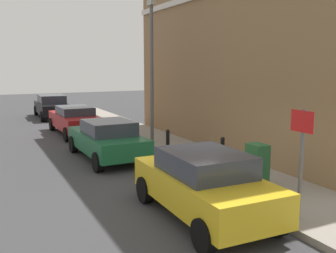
{
  "coord_description": "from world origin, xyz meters",
  "views": [
    {
      "loc": [
        -4.75,
        -7.97,
        3.3
      ],
      "look_at": [
        1.11,
        3.83,
        1.2
      ],
      "focal_mm": 40.87,
      "sensor_mm": 36.0,
      "label": 1
    }
  ],
  "objects": [
    {
      "name": "ground",
      "position": [
        0.0,
        0.0,
        0.0
      ],
      "size": [
        80.0,
        80.0,
        0.0
      ],
      "primitive_type": "plane",
      "color": "#38383A"
    },
    {
      "name": "bollard_near_cabinet",
      "position": [
        1.72,
        1.38,
        0.7
      ],
      "size": [
        0.14,
        0.14,
        1.04
      ],
      "color": "black",
      "rests_on": "sidewalk"
    },
    {
      "name": "car_green",
      "position": [
        -0.77,
        4.93,
        0.73
      ],
      "size": [
        1.96,
        4.24,
        1.41
      ],
      "rotation": [
        0.0,
        0.0,
        1.59
      ],
      "color": "#195933",
      "rests_on": "ground"
    },
    {
      "name": "utility_cabinet",
      "position": [
        1.62,
        -0.35,
        0.68
      ],
      "size": [
        0.46,
        0.61,
        1.15
      ],
      "color": "#1E4C28",
      "rests_on": "sidewalk"
    },
    {
      "name": "car_black",
      "position": [
        -0.6,
        17.14,
        0.76
      ],
      "size": [
        1.92,
        4.51,
        1.46
      ],
      "rotation": [
        0.0,
        0.0,
        1.55
      ],
      "color": "black",
      "rests_on": "ground"
    },
    {
      "name": "sidewalk",
      "position": [
        1.9,
        6.0,
        0.07
      ],
      "size": [
        2.59,
        30.0,
        0.15
      ],
      "primitive_type": "cube",
      "color": "gray",
      "rests_on": "ground"
    },
    {
      "name": "bollard_far_kerb",
      "position": [
        0.86,
        3.35,
        0.7
      ],
      "size": [
        0.14,
        0.14,
        1.04
      ],
      "color": "black",
      "rests_on": "sidewalk"
    },
    {
      "name": "street_sign",
      "position": [
        1.03,
        -2.41,
        1.66
      ],
      "size": [
        0.08,
        0.6,
        2.3
      ],
      "color": "#59595B",
      "rests_on": "sidewalk"
    },
    {
      "name": "corner_building",
      "position": [
        6.37,
        4.47,
        4.99
      ],
      "size": [
        6.45,
        12.93,
        9.98
      ],
      "color": "olive",
      "rests_on": "ground"
    },
    {
      "name": "car_yellow",
      "position": [
        -0.5,
        -1.15,
        0.77
      ],
      "size": [
        1.92,
        3.95,
        1.48
      ],
      "rotation": [
        0.0,
        0.0,
        1.55
      ],
      "color": "gold",
      "rests_on": "ground"
    },
    {
      "name": "car_red",
      "position": [
        -0.65,
        10.43,
        0.73
      ],
      "size": [
        1.87,
        4.46,
        1.36
      ],
      "rotation": [
        0.0,
        0.0,
        1.59
      ],
      "color": "maroon",
      "rests_on": "ground"
    },
    {
      "name": "lamppost",
      "position": [
        1.63,
        6.39,
        3.3
      ],
      "size": [
        0.2,
        0.44,
        5.72
      ],
      "color": "#59595B",
      "rests_on": "sidewalk"
    }
  ]
}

